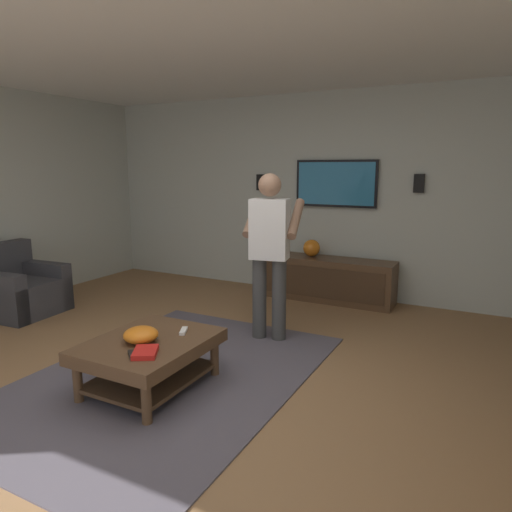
% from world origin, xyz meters
% --- Properties ---
extents(ground_plane, '(8.17, 8.17, 0.00)m').
position_xyz_m(ground_plane, '(0.00, 0.00, 0.00)').
color(ground_plane, olive).
extents(wall_back_tv, '(0.10, 7.01, 2.65)m').
position_xyz_m(wall_back_tv, '(3.10, 0.00, 1.33)').
color(wall_back_tv, '#B2B7AD').
rests_on(wall_back_tv, ground).
extents(ceiling_slab, '(6.30, 7.01, 0.10)m').
position_xyz_m(ceiling_slab, '(0.00, 0.00, 2.70)').
color(ceiling_slab, white).
extents(area_rug, '(2.95, 2.05, 0.01)m').
position_xyz_m(area_rug, '(-0.00, 0.28, 0.01)').
color(area_rug, '#514C56').
rests_on(area_rug, ground).
extents(armchair, '(0.86, 0.87, 0.82)m').
position_xyz_m(armchair, '(0.57, 2.90, 0.28)').
color(armchair, '#38383D').
rests_on(armchair, ground).
extents(coffee_table, '(1.00, 0.80, 0.40)m').
position_xyz_m(coffee_table, '(-0.20, 0.28, 0.30)').
color(coffee_table, '#513823').
rests_on(coffee_table, ground).
extents(media_console, '(0.45, 1.70, 0.55)m').
position_xyz_m(media_console, '(2.76, -0.13, 0.28)').
color(media_console, '#513823').
rests_on(media_console, ground).
extents(tv, '(0.05, 1.07, 0.60)m').
position_xyz_m(tv, '(3.00, -0.13, 1.49)').
color(tv, black).
extents(person_standing, '(0.61, 0.61, 1.64)m').
position_xyz_m(person_standing, '(1.19, -0.07, 0.93)').
color(person_standing, '#3F3F3F').
rests_on(person_standing, ground).
extents(bowl, '(0.26, 0.26, 0.12)m').
position_xyz_m(bowl, '(-0.27, 0.30, 0.46)').
color(bowl, orange).
rests_on(bowl, coffee_table).
extents(remote_white, '(0.15, 0.10, 0.02)m').
position_xyz_m(remote_white, '(0.05, 0.14, 0.41)').
color(remote_white, white).
rests_on(remote_white, coffee_table).
extents(remote_black, '(0.13, 0.14, 0.02)m').
position_xyz_m(remote_black, '(-0.51, 0.17, 0.41)').
color(remote_black, black).
rests_on(remote_black, coffee_table).
extents(remote_grey, '(0.13, 0.14, 0.02)m').
position_xyz_m(remote_grey, '(-0.13, 0.31, 0.41)').
color(remote_grey, slate).
rests_on(remote_grey, coffee_table).
extents(book, '(0.27, 0.25, 0.04)m').
position_xyz_m(book, '(-0.44, 0.11, 0.42)').
color(book, red).
rests_on(book, coffee_table).
extents(vase_round, '(0.22, 0.22, 0.22)m').
position_xyz_m(vase_round, '(2.80, 0.10, 0.66)').
color(vase_round, orange).
rests_on(vase_round, media_console).
extents(wall_speaker_left, '(0.06, 0.12, 0.22)m').
position_xyz_m(wall_speaker_left, '(3.02, -1.15, 1.51)').
color(wall_speaker_left, black).
extents(wall_speaker_right, '(0.06, 0.12, 0.22)m').
position_xyz_m(wall_speaker_right, '(3.02, 0.95, 1.49)').
color(wall_speaker_right, black).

